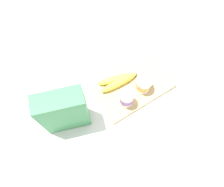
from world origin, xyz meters
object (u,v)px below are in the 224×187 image
(cereal_box, at_px, (64,112))
(banana_bunch, at_px, (118,81))
(yogurt_cup_back, at_px, (127,98))
(spoon, at_px, (173,67))
(yogurt_cup_front, at_px, (144,84))
(cutting_board, at_px, (133,86))

(cereal_box, relative_size, banana_bunch, 1.42)
(yogurt_cup_back, distance_m, banana_bunch, 0.11)
(banana_bunch, bearing_deg, cereal_box, 7.26)
(banana_bunch, distance_m, spoon, 0.29)
(yogurt_cup_front, height_order, banana_bunch, yogurt_cup_front)
(cutting_board, distance_m, cereal_box, 0.36)
(yogurt_cup_back, relative_size, spoon, 0.76)
(cereal_box, relative_size, yogurt_cup_front, 3.36)
(cereal_box, bearing_deg, yogurt_cup_back, -175.50)
(yogurt_cup_back, relative_size, banana_bunch, 0.51)
(cereal_box, bearing_deg, yogurt_cup_front, -168.65)
(spoon, bearing_deg, yogurt_cup_front, 4.74)
(cutting_board, relative_size, yogurt_cup_front, 4.37)
(yogurt_cup_back, xyz_separation_m, banana_bunch, (-0.02, -0.10, -0.03))
(yogurt_cup_back, height_order, banana_bunch, yogurt_cup_back)
(cutting_board, relative_size, yogurt_cup_back, 3.62)
(yogurt_cup_front, relative_size, yogurt_cup_back, 0.83)
(banana_bunch, xyz_separation_m, spoon, (-0.28, 0.07, -0.03))
(yogurt_cup_front, relative_size, spoon, 0.63)
(spoon, bearing_deg, banana_bunch, -13.09)
(cutting_board, relative_size, spoon, 2.75)
(spoon, bearing_deg, cereal_box, -2.97)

